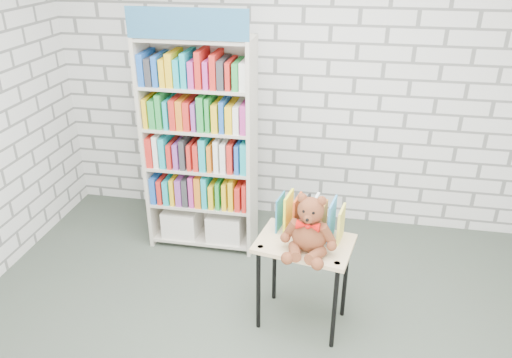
# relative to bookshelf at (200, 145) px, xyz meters

# --- Properties ---
(room_shell) EXTENTS (4.52, 4.02, 2.81)m
(room_shell) POSITION_rel_bookshelf_xyz_m (0.75, -1.36, 0.85)
(room_shell) COLOR silver
(room_shell) RESTS_ON ground
(bookshelf) EXTENTS (0.91, 0.36, 2.05)m
(bookshelf) POSITION_rel_bookshelf_xyz_m (0.00, 0.00, 0.00)
(bookshelf) COLOR beige
(bookshelf) RESTS_ON ground
(display_table) EXTENTS (0.69, 0.54, 0.67)m
(display_table) POSITION_rel_bookshelf_xyz_m (0.97, -0.89, -0.36)
(display_table) COLOR #D8B482
(display_table) RESTS_ON ground
(table_books) EXTENTS (0.46, 0.27, 0.26)m
(table_books) POSITION_rel_bookshelf_xyz_m (0.99, -0.79, -0.13)
(table_books) COLOR teal
(table_books) RESTS_ON display_table
(teddy_bear) EXTENTS (0.36, 0.34, 0.39)m
(teddy_bear) POSITION_rel_bookshelf_xyz_m (1.00, -1.00, -0.10)
(teddy_bear) COLOR maroon
(teddy_bear) RESTS_ON display_table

